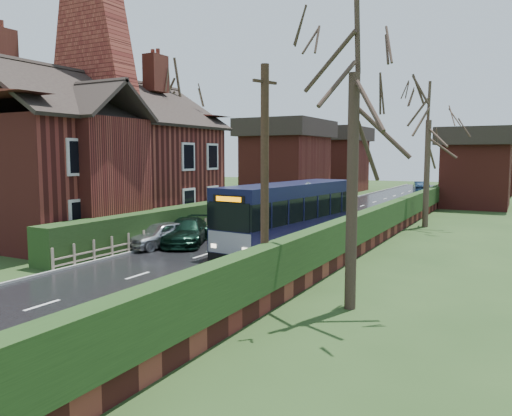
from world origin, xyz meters
The scene contains 18 objects.
ground centered at (0.00, 0.00, 0.00)m, with size 140.00×140.00×0.00m, color #2E491F.
road centered at (0.00, 10.00, 0.01)m, with size 6.00×100.00×0.02m, color black.
pavement centered at (4.25, 10.00, 0.07)m, with size 2.50×100.00×0.14m, color slate.
kerb_right centered at (3.05, 10.00, 0.07)m, with size 0.12×100.00×0.14m, color gray.
kerb_left centered at (-3.05, 10.00, 0.05)m, with size 0.12×100.00×0.10m, color gray.
front_hedge centered at (-3.90, 5.00, 0.80)m, with size 1.20×16.00×1.60m, color #1B3113.
picket_fence centered at (-3.15, 5.00, 0.45)m, with size 0.10×16.00×0.90m, color gray, non-canonical shape.
right_wall_hedge centered at (5.80, 10.00, 1.02)m, with size 0.60×50.00×1.80m.
brick_house centered at (-8.73, 4.78, 4.38)m, with size 9.30×14.60×10.30m.
bus centered at (2.20, 6.21, 1.47)m, with size 3.14×9.91×2.96m.
car_silver centered at (-2.80, 2.83, 0.61)m, with size 1.43×3.56×1.21m, color silver.
car_green centered at (-2.23, 4.00, 0.63)m, with size 1.76×4.32×1.25m, color black.
car_distant centered at (2.00, 42.03, 0.71)m, with size 1.51×4.32×1.42m, color #112033.
bus_stop_sign centered at (3.20, 6.00, 2.01)m, with size 0.11×0.46×3.05m.
telegraph_pole centered at (5.51, -2.83, 3.43)m, with size 0.35×0.85×6.78m.
tree_right_near centered at (7.81, -2.08, 6.91)m, with size 4.28×4.28×9.25m.
tree_right_far centered at (6.86, 15.64, 6.77)m, with size 4.69×4.69×9.06m.
tree_house_side centered at (-8.19, 11.10, 8.29)m, with size 4.88×4.88×11.09m.
Camera 1 is at (11.91, -15.32, 4.27)m, focal length 35.00 mm.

